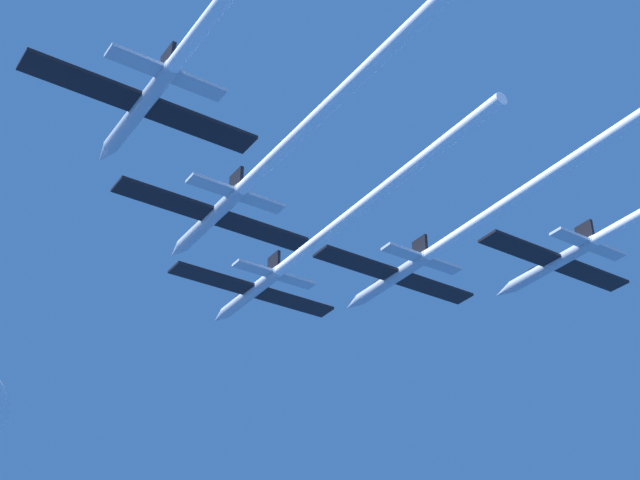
{
  "coord_description": "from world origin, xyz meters",
  "views": [
    {
      "loc": [
        -35.38,
        -64.64,
        -37.87
      ],
      "look_at": [
        -0.24,
        -11.26,
        0.05
      ],
      "focal_mm": 51.96,
      "sensor_mm": 36.0,
      "label": 1
    }
  ],
  "objects_px": {
    "jet_lead": "(309,248)",
    "jet_right_wing": "(453,239)",
    "jet_left_wing": "(262,170)",
    "jet_left_outer": "(204,25)"
  },
  "relations": [
    {
      "from": "jet_right_wing",
      "to": "jet_left_outer",
      "type": "bearing_deg",
      "value": -158.51
    },
    {
      "from": "jet_right_wing",
      "to": "jet_lead",
      "type": "bearing_deg",
      "value": 139.78
    },
    {
      "from": "jet_lead",
      "to": "jet_left_wing",
      "type": "height_order",
      "value": "jet_lead"
    },
    {
      "from": "jet_left_wing",
      "to": "jet_left_outer",
      "type": "bearing_deg",
      "value": -133.58
    },
    {
      "from": "jet_left_outer",
      "to": "jet_lead",
      "type": "bearing_deg",
      "value": 44.21
    },
    {
      "from": "jet_lead",
      "to": "jet_left_wing",
      "type": "distance_m",
      "value": 12.35
    },
    {
      "from": "jet_lead",
      "to": "jet_left_wing",
      "type": "relative_size",
      "value": 1.12
    },
    {
      "from": "jet_lead",
      "to": "jet_right_wing",
      "type": "relative_size",
      "value": 1.1
    },
    {
      "from": "jet_lead",
      "to": "jet_right_wing",
      "type": "height_order",
      "value": "jet_right_wing"
    },
    {
      "from": "jet_left_wing",
      "to": "jet_lead",
      "type": "bearing_deg",
      "value": 41.66
    }
  ]
}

